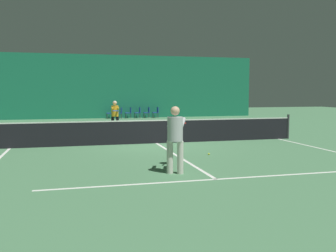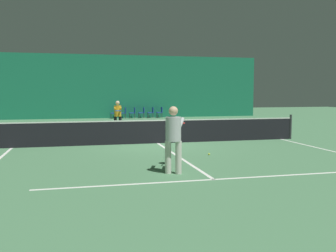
# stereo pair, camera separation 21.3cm
# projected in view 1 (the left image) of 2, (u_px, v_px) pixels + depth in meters

# --- Properties ---
(ground_plane) EXTENTS (60.00, 60.00, 0.00)m
(ground_plane) POSITION_uv_depth(u_px,v_px,m) (156.00, 143.00, 15.03)
(ground_plane) COLOR #4C7F56
(backdrop_curtain) EXTENTS (23.00, 0.12, 4.91)m
(backdrop_curtain) POSITION_uv_depth(u_px,v_px,m) (114.00, 87.00, 29.16)
(backdrop_curtain) COLOR #196B4C
(backdrop_curtain) RESTS_ON ground
(court_line_baseline_far) EXTENTS (11.00, 0.10, 0.00)m
(court_line_baseline_far) POSITION_uv_depth(u_px,v_px,m) (119.00, 121.00, 26.50)
(court_line_baseline_far) COLOR white
(court_line_baseline_far) RESTS_ON ground
(court_line_service_far) EXTENTS (8.25, 0.10, 0.00)m
(court_line_service_far) POSITION_uv_depth(u_px,v_px,m) (131.00, 128.00, 21.20)
(court_line_service_far) COLOR white
(court_line_service_far) RESTS_ON ground
(court_line_service_near) EXTENTS (8.25, 0.10, 0.00)m
(court_line_service_near) POSITION_uv_depth(u_px,v_px,m) (216.00, 179.00, 8.86)
(court_line_service_near) COLOR white
(court_line_service_near) RESTS_ON ground
(court_line_sideline_left) EXTENTS (0.10, 23.80, 0.00)m
(court_line_sideline_left) POSITION_uv_depth(u_px,v_px,m) (10.00, 148.00, 13.65)
(court_line_sideline_left) COLOR white
(court_line_sideline_left) RESTS_ON ground
(court_line_sideline_right) EXTENTS (0.10, 23.80, 0.00)m
(court_line_sideline_right) POSITION_uv_depth(u_px,v_px,m) (279.00, 139.00, 16.40)
(court_line_sideline_right) COLOR white
(court_line_sideline_right) RESTS_ON ground
(court_line_centre) EXTENTS (0.10, 12.80, 0.00)m
(court_line_centre) POSITION_uv_depth(u_px,v_px,m) (156.00, 143.00, 15.03)
(court_line_centre) COLOR white
(court_line_centre) RESTS_ON ground
(tennis_net) EXTENTS (12.00, 0.10, 1.07)m
(tennis_net) POSITION_uv_depth(u_px,v_px,m) (156.00, 131.00, 14.98)
(tennis_net) COLOR black
(tennis_net) RESTS_ON ground
(player_near) EXTENTS (0.88, 1.40, 1.71)m
(player_near) POSITION_uv_depth(u_px,v_px,m) (175.00, 134.00, 9.44)
(player_near) COLOR beige
(player_near) RESTS_ON ground
(player_far) EXTENTS (0.47, 1.34, 1.60)m
(player_far) POSITION_uv_depth(u_px,v_px,m) (115.00, 114.00, 19.40)
(player_far) COLOR black
(player_far) RESTS_ON ground
(courtside_chair_0) EXTENTS (0.44, 0.44, 0.84)m
(courtside_chair_0) POSITION_uv_depth(u_px,v_px,m) (110.00, 112.00, 28.72)
(courtside_chair_0) COLOR #2D2D2D
(courtside_chair_0) RESTS_ON ground
(courtside_chair_1) EXTENTS (0.44, 0.44, 0.84)m
(courtside_chair_1) POSITION_uv_depth(u_px,v_px,m) (120.00, 112.00, 28.90)
(courtside_chair_1) COLOR #2D2D2D
(courtside_chair_1) RESTS_ON ground
(courtside_chair_2) EXTENTS (0.44, 0.44, 0.84)m
(courtside_chair_2) POSITION_uv_depth(u_px,v_px,m) (129.00, 112.00, 29.08)
(courtside_chair_2) COLOR #2D2D2D
(courtside_chair_2) RESTS_ON ground
(courtside_chair_3) EXTENTS (0.44, 0.44, 0.84)m
(courtside_chair_3) POSITION_uv_depth(u_px,v_px,m) (138.00, 112.00, 29.26)
(courtside_chair_3) COLOR #2D2D2D
(courtside_chair_3) RESTS_ON ground
(courtside_chair_4) EXTENTS (0.44, 0.44, 0.84)m
(courtside_chair_4) POSITION_uv_depth(u_px,v_px,m) (147.00, 112.00, 29.44)
(courtside_chair_4) COLOR #2D2D2D
(courtside_chair_4) RESTS_ON ground
(courtside_chair_5) EXTENTS (0.44, 0.44, 0.84)m
(courtside_chair_5) POSITION_uv_depth(u_px,v_px,m) (156.00, 112.00, 29.62)
(courtside_chair_5) COLOR #2D2D2D
(courtside_chair_5) RESTS_ON ground
(tennis_ball) EXTENTS (0.07, 0.07, 0.07)m
(tennis_ball) POSITION_uv_depth(u_px,v_px,m) (209.00, 154.00, 12.25)
(tennis_ball) COLOR #D1DB33
(tennis_ball) RESTS_ON ground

